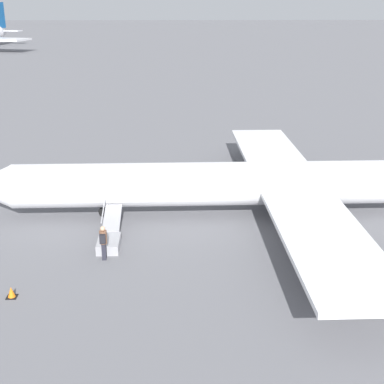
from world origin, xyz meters
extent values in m
plane|color=slate|center=(0.00, 0.00, 0.00)|extent=(600.00, 600.00, 0.00)
cylinder|color=white|center=(0.00, 0.00, 1.93)|extent=(28.97, 2.78, 2.50)
cube|color=white|center=(-1.52, 7.31, 1.75)|extent=(4.11, 12.19, 0.25)
cube|color=white|center=(-1.38, -7.34, 1.75)|extent=(4.11, 12.19, 0.25)
cylinder|color=black|center=(9.41, 0.09, 0.31)|extent=(0.62, 0.16, 0.62)
cylinder|color=gray|center=(9.41, 0.09, 0.71)|extent=(0.11, 0.11, 0.19)
cylinder|color=black|center=(-2.91, 1.09, 0.31)|extent=(0.62, 0.16, 0.62)
cylinder|color=gray|center=(-2.91, 1.09, 0.71)|extent=(0.11, 0.11, 0.19)
cylinder|color=black|center=(-2.88, -1.15, 0.31)|extent=(0.62, 0.16, 0.62)
cylinder|color=gray|center=(-2.88, -1.15, 0.71)|extent=(0.11, 0.11, 0.19)
cone|color=silver|center=(52.74, -125.10, 3.25)|extent=(5.43, 6.36, 4.11)
cube|color=silver|center=(52.88, -124.62, 3.67)|extent=(11.99, 5.58, 0.21)
cube|color=#99999E|center=(8.64, 4.28, 0.25)|extent=(1.12, 1.81, 0.50)
cube|color=#99999E|center=(8.66, 2.28, 0.81)|extent=(0.92, 2.24, 0.74)
cube|color=#99999E|center=(9.11, 2.29, 1.31)|extent=(0.08, 2.22, 0.68)
cube|color=#23232D|center=(8.72, 5.49, 0.42)|extent=(0.20, 0.28, 0.85)
cylinder|color=brown|center=(8.72, 5.49, 1.18)|extent=(0.36, 0.36, 0.65)
sphere|color=tan|center=(8.72, 5.49, 1.62)|extent=(0.24, 0.24, 0.24)
cube|color=black|center=(8.72, 5.76, 1.21)|extent=(0.28, 0.18, 0.44)
cube|color=black|center=(12.21, 8.90, 0.01)|extent=(0.44, 0.44, 0.03)
cone|color=orange|center=(12.21, 8.90, 0.24)|extent=(0.34, 0.34, 0.48)
camera|label=1|loc=(5.15, 28.86, 11.91)|focal=50.00mm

